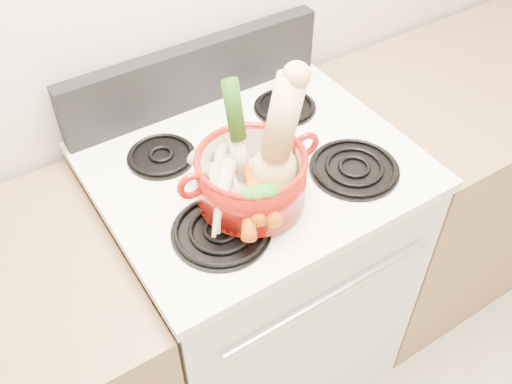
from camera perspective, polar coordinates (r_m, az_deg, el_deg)
stove_body at (r=1.80m, az=-0.12°, el=-8.61°), size 0.76×0.65×0.92m
cooktop at (r=1.44m, az=-0.15°, el=2.62°), size 0.78×0.67×0.03m
control_backsplash at (r=1.59m, az=-6.12°, el=11.58°), size 0.76×0.05×0.18m
oven_handle at (r=1.38m, az=7.59°, el=-10.23°), size 0.60×0.02×0.02m
counter_right at (r=2.37m, az=22.22°, el=3.21°), size 1.36×0.65×0.90m
burner_front_left at (r=1.26m, az=-3.51°, el=-3.86°), size 0.22×0.22×0.02m
burner_front_right at (r=1.43m, az=9.80°, el=2.42°), size 0.22×0.22×0.02m
burner_back_left at (r=1.46m, az=-9.46°, el=3.68°), size 0.17×0.17×0.02m
burner_back_right at (r=1.60m, az=2.91°, el=8.58°), size 0.17×0.17×0.02m
dutch_oven at (r=1.28m, az=-0.49°, el=1.38°), size 0.27×0.27×0.12m
pot_handle_left at (r=1.21m, az=-6.40°, el=0.63°), size 0.07×0.02×0.07m
pot_handle_right at (r=1.30m, az=4.99°, el=4.71°), size 0.07×0.02×0.07m
squash at (r=1.23m, az=2.73°, el=5.87°), size 0.22×0.17×0.30m
leek at (r=1.25m, az=-1.77°, el=6.07°), size 0.04×0.10×0.26m
ginger at (r=1.34m, az=-2.20°, el=2.92°), size 0.09×0.07×0.04m
parsnip_0 at (r=1.29m, az=-3.19°, el=1.02°), size 0.09×0.22×0.06m
parsnip_1 at (r=1.25m, az=-3.93°, el=-0.56°), size 0.12×0.18×0.05m
parsnip_2 at (r=1.31m, az=-2.87°, el=2.57°), size 0.08×0.20×0.06m
parsnip_3 at (r=1.22m, az=-3.53°, el=-0.51°), size 0.16×0.18×0.06m
parsnip_4 at (r=1.29m, az=-3.81°, el=2.49°), size 0.14×0.17×0.05m
carrot_0 at (r=1.27m, az=-0.23°, el=0.12°), size 0.07×0.19×0.05m
carrot_1 at (r=1.22m, az=-0.79°, el=-1.75°), size 0.11×0.16×0.05m
carrot_2 at (r=1.25m, az=0.34°, el=-0.04°), size 0.07×0.20×0.05m
carrot_3 at (r=1.24m, az=-0.34°, el=-0.35°), size 0.09×0.16×0.05m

